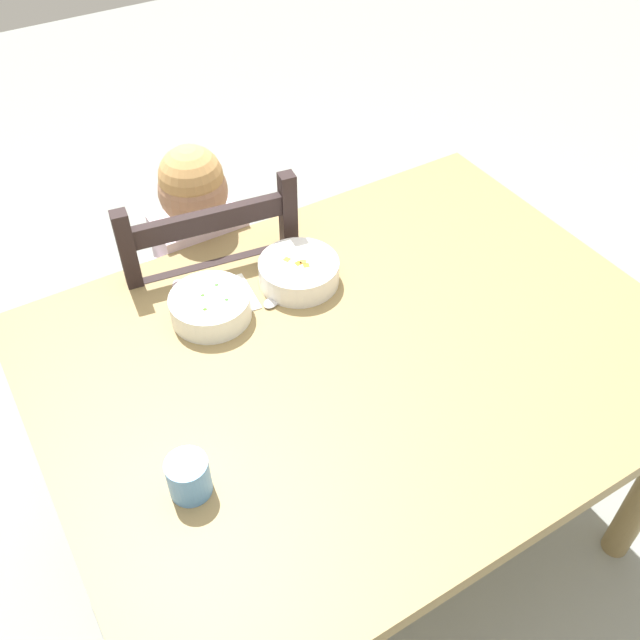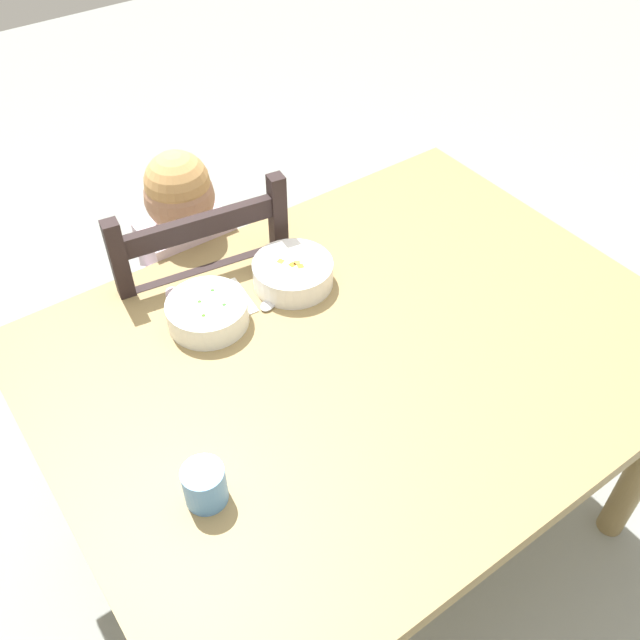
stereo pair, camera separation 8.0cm
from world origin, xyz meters
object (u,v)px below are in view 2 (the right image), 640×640
child_figure (196,269)px  spoon (272,300)px  bowl_of_peas (207,312)px  bowl_of_carrots (293,273)px  dining_table (362,375)px  drinking_cup (205,485)px  dining_chair (200,318)px

child_figure → spoon: (0.04, -0.32, 0.11)m
child_figure → bowl_of_peas: 0.34m
bowl_of_peas → bowl_of_carrots: 0.22m
dining_table → drinking_cup: size_ratio=16.61×
bowl_of_carrots → drinking_cup: drinking_cup is taller
bowl_of_peas → drinking_cup: (-0.21, -0.38, 0.01)m
dining_table → dining_chair: bearing=103.0°
dining_table → dining_chair: dining_chair is taller
child_figure → spoon: child_figure is taller
drinking_cup → dining_chair: bearing=64.9°
bowl_of_carrots → dining_chair: bearing=111.6°
child_figure → bowl_of_peas: bearing=-110.7°
dining_table → drinking_cup: drinking_cup is taller
dining_table → bowl_of_carrots: bearing=92.1°
bowl_of_carrots → child_figure: bearing=110.7°
dining_chair → bowl_of_peas: bearing=-109.0°
dining_chair → spoon: bearing=-82.0°
dining_chair → bowl_of_carrots: bearing=-68.4°
dining_chair → bowl_of_carrots: (0.12, -0.30, 0.31)m
child_figure → bowl_of_peas: (-0.11, -0.29, 0.14)m
spoon → drinking_cup: (-0.36, -0.36, 0.04)m
spoon → child_figure: bearing=96.8°
bowl_of_peas → bowl_of_carrots: (0.22, 0.00, 0.00)m
child_figure → bowl_of_peas: size_ratio=5.41×
dining_chair → spoon: size_ratio=7.20×
dining_table → spoon: (-0.08, 0.23, 0.10)m
spoon → dining_table: bearing=-70.3°
dining_chair → bowl_of_peas: 0.45m
child_figure → bowl_of_carrots: size_ratio=5.18×
dining_table → spoon: spoon is taller
dining_table → drinking_cup: (-0.45, -0.13, 0.13)m
child_figure → dining_chair: bearing=141.7°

